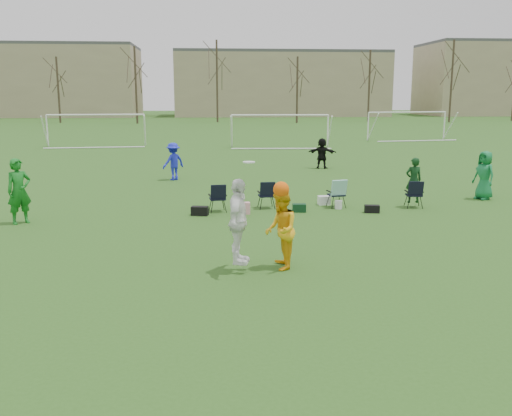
{
  "coord_description": "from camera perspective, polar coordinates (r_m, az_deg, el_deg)",
  "views": [
    {
      "loc": [
        -1.47,
        -11.16,
        3.96
      ],
      "look_at": [
        -0.33,
        2.31,
        1.25
      ],
      "focal_mm": 40.0,
      "sensor_mm": 36.0,
      "label": 1
    }
  ],
  "objects": [
    {
      "name": "center_contest",
      "position": [
        12.86,
        0.5,
        -1.73
      ],
      "size": [
        1.69,
        1.23,
        2.51
      ],
      "color": "white",
      "rests_on": "ground"
    },
    {
      "name": "building_row",
      "position": [
        107.49,
        -0.48,
        12.41
      ],
      "size": [
        126.0,
        16.0,
        13.0
      ],
      "color": "tan",
      "rests_on": "ground"
    },
    {
      "name": "fielder_blue",
      "position": [
        26.93,
        -8.27,
        4.63
      ],
      "size": [
        1.28,
        1.21,
        1.74
      ],
      "primitive_type": "imported",
      "rotation": [
        0.0,
        0.0,
        3.83
      ],
      "color": "#1B24D0",
      "rests_on": "ground"
    },
    {
      "name": "sideline_setup",
      "position": [
        20.13,
        7.12,
        1.45
      ],
      "size": [
        8.19,
        1.88,
        1.77
      ],
      "color": "#0E3414",
      "rests_on": "ground"
    },
    {
      "name": "goal_mid",
      "position": [
        43.55,
        2.41,
        8.64
      ],
      "size": [
        7.4,
        0.63,
        2.46
      ],
      "rotation": [
        0.0,
        0.0,
        -0.07
      ],
      "color": "white",
      "rests_on": "ground"
    },
    {
      "name": "goal_left",
      "position": [
        46.0,
        -15.69,
        8.38
      ],
      "size": [
        7.39,
        0.76,
        2.46
      ],
      "rotation": [
        0.0,
        0.0,
        0.09
      ],
      "color": "white",
      "rests_on": "ground"
    },
    {
      "name": "fielder_green_near",
      "position": [
        19.03,
        -22.61,
        1.56
      ],
      "size": [
        0.89,
        0.84,
        2.03
      ],
      "primitive_type": "imported",
      "rotation": [
        0.0,
        0.0,
        0.65
      ],
      "color": "#136D1C",
      "rests_on": "ground"
    },
    {
      "name": "tree_line",
      "position": [
        81.03,
        -3.72,
        12.11
      ],
      "size": [
        110.28,
        3.28,
        11.4
      ],
      "color": "#382B21",
      "rests_on": "ground"
    },
    {
      "name": "fielder_green_far",
      "position": [
        23.39,
        21.87,
        3.06
      ],
      "size": [
        0.88,
        1.06,
        1.85
      ],
      "primitive_type": "imported",
      "rotation": [
        0.0,
        0.0,
        -1.19
      ],
      "color": "#14703A",
      "rests_on": "ground"
    },
    {
      "name": "fielder_black",
      "position": [
        31.1,
        6.61,
        5.47
      ],
      "size": [
        1.6,
        0.97,
        1.64
      ],
      "primitive_type": "imported",
      "rotation": [
        0.0,
        0.0,
        2.8
      ],
      "color": "black",
      "rests_on": "ground"
    },
    {
      "name": "ground",
      "position": [
        11.93,
        2.56,
        -8.05
      ],
      "size": [
        260.0,
        260.0,
        0.0
      ],
      "primitive_type": "plane",
      "color": "#2B551A",
      "rests_on": "ground"
    },
    {
      "name": "goal_right",
      "position": [
        52.21,
        14.89,
        8.72
      ],
      "size": [
        7.35,
        1.14,
        2.46
      ],
      "rotation": [
        0.0,
        0.0,
        0.14
      ],
      "color": "white",
      "rests_on": "ground"
    }
  ]
}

